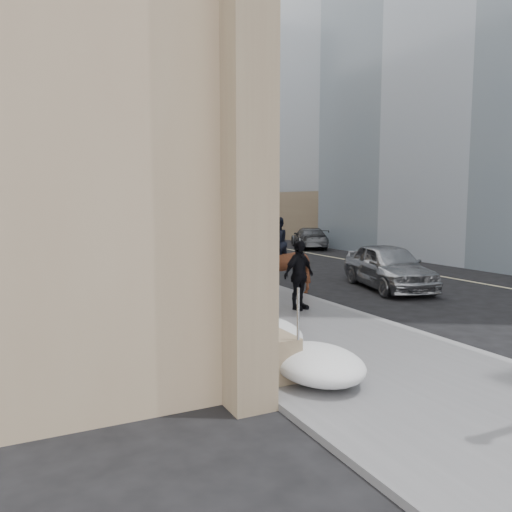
{
  "coord_description": "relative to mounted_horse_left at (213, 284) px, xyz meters",
  "views": [
    {
      "loc": [
        -6.07,
        -9.16,
        3.26
      ],
      "look_at": [
        0.08,
        3.51,
        1.7
      ],
      "focal_mm": 35.0,
      "sensor_mm": 36.0,
      "label": 1
    }
  ],
  "objects": [
    {
      "name": "mounted_horse_right",
      "position": [
        3.81,
        3.73,
        -0.09
      ],
      "size": [
        2.05,
        2.15,
        2.6
      ],
      "rotation": [
        0.0,
        0.0,
        3.55
      ],
      "color": "#402012",
      "rests_on": "sidewalk"
    },
    {
      "name": "streetlight_far",
      "position": [
        4.56,
        32.04,
        3.31
      ],
      "size": [
        1.71,
        0.24,
        8.0
      ],
      "color": "#2D2D30",
      "rests_on": "ground"
    },
    {
      "name": "limestone_building",
      "position": [
        -3.43,
        18.0,
        7.63
      ],
      "size": [
        6.1,
        44.0,
        18.0
      ],
      "color": "tan",
      "rests_on": "ground"
    },
    {
      "name": "lane_line",
      "position": [
        12.32,
        8.04,
        -1.27
      ],
      "size": [
        0.15,
        70.0,
        0.01
      ],
      "primitive_type": "cube",
      "color": "#BFB78C",
      "rests_on": "ground"
    },
    {
      "name": "sidewalk",
      "position": [
        1.82,
        8.04,
        -1.21
      ],
      "size": [
        5.0,
        80.0,
        0.12
      ],
      "primitive_type": "cube",
      "color": "#57575A",
      "rests_on": "ground"
    },
    {
      "name": "car_silver",
      "position": [
        8.2,
        3.26,
        -0.43
      ],
      "size": [
        3.23,
        5.29,
        1.68
      ],
      "primitive_type": "imported",
      "rotation": [
        0.0,
        0.0,
        -0.27
      ],
      "color": "#919398",
      "rests_on": "ground"
    },
    {
      "name": "streetlight_mid",
      "position": [
        4.56,
        12.04,
        3.31
      ],
      "size": [
        1.71,
        0.24,
        8.0
      ],
      "color": "#2D2D30",
      "rests_on": "ground"
    },
    {
      "name": "curb",
      "position": [
        4.44,
        8.04,
        -1.21
      ],
      "size": [
        0.24,
        80.0,
        0.12
      ],
      "primitive_type": "cube",
      "color": "slate",
      "rests_on": "ground"
    },
    {
      "name": "ground",
      "position": [
        1.82,
        -1.96,
        -1.27
      ],
      "size": [
        140.0,
        140.0,
        0.0
      ],
      "primitive_type": "plane",
      "color": "black",
      "rests_on": "ground"
    },
    {
      "name": "pedestrian",
      "position": [
        3.09,
        1.16,
        -0.15
      ],
      "size": [
        1.27,
        0.83,
        2.01
      ],
      "primitive_type": "imported",
      "rotation": [
        0.0,
        0.0,
        0.32
      ],
      "color": "black",
      "rests_on": "sidewalk"
    },
    {
      "name": "mounted_horse_left",
      "position": [
        0.0,
        0.0,
        0.0
      ],
      "size": [
        1.93,
        2.85,
        2.76
      ],
      "rotation": [
        0.0,
        0.0,
        2.83
      ],
      "color": "#502F18",
      "rests_on": "sidewalk"
    },
    {
      "name": "car_grey",
      "position": [
        14.12,
        18.25,
        -0.55
      ],
      "size": [
        3.71,
        5.34,
        1.44
      ],
      "primitive_type": "imported",
      "rotation": [
        0.0,
        0.0,
        2.76
      ],
      "color": "#505357",
      "rests_on": "ground"
    },
    {
      "name": "far_podium",
      "position": [
        17.32,
        8.04,
        0.73
      ],
      "size": [
        2.0,
        80.0,
        4.0
      ],
      "primitive_type": "cube",
      "color": "#816B53",
      "rests_on": "ground"
    },
    {
      "name": "bg_building_mid",
      "position": [
        5.82,
        58.04,
        12.73
      ],
      "size": [
        30.0,
        12.0,
        28.0
      ],
      "primitive_type": "cube",
      "color": "slate",
      "rests_on": "ground"
    },
    {
      "name": "snow_bank",
      "position": [
        0.4,
        6.15,
        -0.8
      ],
      "size": [
        1.7,
        18.1,
        0.76
      ],
      "color": "silver",
      "rests_on": "sidewalk"
    },
    {
      "name": "bg_building_far",
      "position": [
        -4.18,
        70.04,
        8.73
      ],
      "size": [
        24.0,
        12.0,
        20.0
      ],
      "primitive_type": "cube",
      "color": "gray",
      "rests_on": "ground"
    },
    {
      "name": "traffic_signal",
      "position": [
        3.9,
        20.04,
        2.73
      ],
      "size": [
        4.1,
        0.22,
        6.0
      ],
      "color": "#2D2D30",
      "rests_on": "ground"
    }
  ]
}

